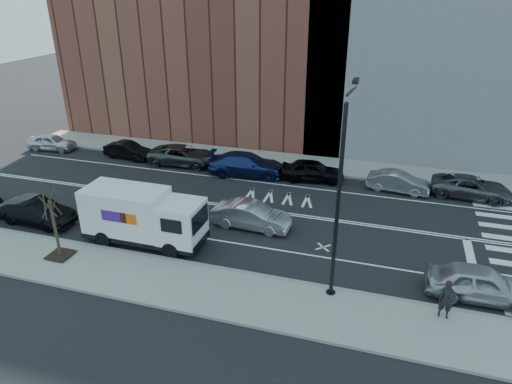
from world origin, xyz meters
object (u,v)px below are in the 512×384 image
Objects in this scene: far_parked_b at (128,150)px; fedex_van at (143,216)px; near_parked_front at (481,283)px; far_parked_a at (52,142)px; pedestrian at (446,299)px; driving_sedan at (252,216)px.

fedex_van is at bearing -139.02° from far_parked_b.
fedex_van is 1.43× the size of near_parked_front.
near_parked_front is at bearing -115.44° from far_parked_a.
far_parked_b is 2.31× the size of pedestrian.
near_parked_front is at bearing 55.05° from pedestrian.
pedestrian is (23.52, -13.64, 0.36)m from far_parked_b.
fedex_van reaches higher than far_parked_a.
fedex_van is 17.11m from near_parked_front.
pedestrian reaches higher than driving_sedan.
driving_sedan reaches higher than far_parked_b.
pedestrian reaches higher than far_parked_a.
far_parked_b is 27.19m from pedestrian.
fedex_van is 15.60m from pedestrian.
driving_sedan is at bearing 73.00° from near_parked_front.
driving_sedan is 2.61× the size of pedestrian.
pedestrian is at bearing -119.58° from far_parked_a.
far_parked_b is at bearing -95.15° from far_parked_a.
far_parked_a is at bearing 143.70° from fedex_van.
fedex_van is at bearing -132.54° from far_parked_a.
far_parked_a is at bearing 69.33° from near_parked_front.
near_parked_front is (17.09, -0.03, -0.81)m from fedex_van.
fedex_van is at bearing 88.70° from near_parked_front.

